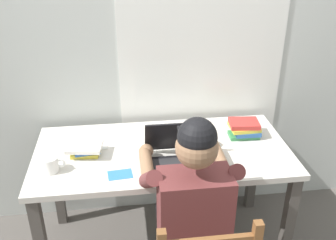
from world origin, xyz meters
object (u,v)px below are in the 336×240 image
Objects in this scene: book_stack_side at (85,149)px; laptop at (176,155)px; computer_mouse at (220,164)px; book_stack_main at (245,128)px; desk at (163,163)px; landscape_photo_print at (120,175)px; coffee_mug_white at (51,165)px; seated_person at (190,207)px; coffee_mug_dark at (203,140)px.

laptop is at bearing -16.69° from book_stack_side.
book_stack_main is at bearing 53.00° from computer_mouse.
desk is at bearing -169.87° from book_stack_main.
computer_mouse is 0.77m from book_stack_side.
computer_mouse is at bearing -4.13° from landscape_photo_print.
landscape_photo_print is (-0.78, -0.32, -0.05)m from book_stack_main.
book_stack_side reaches higher than landscape_photo_print.
book_stack_main reaches higher than coffee_mug_white.
seated_person is (0.09, -0.44, 0.02)m from desk.
coffee_mug_white is at bearing -170.55° from coffee_mug_dark.
book_stack_main is at bearing 27.85° from laptop.
coffee_mug_dark is at bearing -160.70° from book_stack_main.
coffee_mug_dark reaches higher than coffee_mug_white.
desk is at bearing 101.39° from seated_person.
coffee_mug_white is at bearing 179.63° from laptop.
desk is at bearing 178.77° from coffee_mug_dark.
coffee_mug_white is (-0.62, -0.15, 0.14)m from desk.
coffee_mug_dark is at bearing 18.83° from landscape_photo_print.
seated_person is 3.73× the size of laptop.
book_stack_side is at bearing 163.80° from computer_mouse.
laptop is 0.25m from computer_mouse.
book_stack_main is at bearing 50.68° from seated_person.
desk is 0.35m from landscape_photo_print.
landscape_photo_print is (-0.50, -0.22, -0.05)m from coffee_mug_dark.
computer_mouse is 0.52× the size of book_stack_main.
coffee_mug_dark is at bearing 9.45° from coffee_mug_white.
book_stack_side is (-0.54, 0.44, 0.12)m from seated_person.
coffee_mug_white is 0.23m from book_stack_side.
coffee_mug_white is 1.02× the size of coffee_mug_dark.
laptop is 2.72× the size of coffee_mug_dark.
desk is 7.88× the size of book_stack_main.
computer_mouse is at bearing -4.24° from coffee_mug_white.
book_stack_main is at bearing 5.63° from book_stack_side.
seated_person reaches higher than coffee_mug_dark.
book_stack_main is 0.98m from book_stack_side.
desk is 4.57× the size of laptop.
coffee_mug_dark is 0.69m from book_stack_side.
desk is 1.22× the size of seated_person.
computer_mouse is 0.92m from coffee_mug_white.
desk is 7.04× the size of book_stack_side.
desk is at bearing 36.57° from landscape_photo_print.
book_stack_side is (-0.69, 0.00, -0.01)m from coffee_mug_dark.
laptop is (0.06, -0.15, 0.15)m from desk.
seated_person is 0.41m from landscape_photo_print.
book_stack_main is (0.28, 0.10, 0.01)m from coffee_mug_dark.
laptop reaches higher than book_stack_main.
seated_person is 5.75× the size of book_stack_side.
coffee_mug_white reaches higher than landscape_photo_print.
desk is 11.59× the size of landscape_photo_print.
coffee_mug_white is 0.38m from landscape_photo_print.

